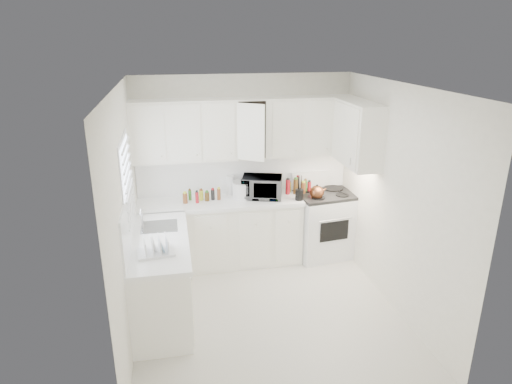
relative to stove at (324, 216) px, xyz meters
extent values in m
plane|color=silver|center=(-1.11, -1.28, -0.61)|extent=(3.20, 3.20, 0.00)
plane|color=white|center=(-1.11, -1.28, 1.99)|extent=(3.20, 3.20, 0.00)
plane|color=white|center=(-1.11, 0.32, 0.69)|extent=(3.00, 0.00, 3.00)
plane|color=white|center=(-1.11, -2.88, 0.69)|extent=(3.00, 0.00, 3.00)
plane|color=white|center=(-2.61, -1.28, 0.69)|extent=(0.00, 3.20, 3.20)
plane|color=white|center=(0.39, -1.28, 0.69)|extent=(0.00, 3.20, 3.20)
cube|color=white|center=(-1.50, 0.01, 0.31)|extent=(2.24, 0.64, 0.05)
cube|color=white|center=(-2.30, -1.08, 0.31)|extent=(0.64, 1.62, 0.05)
cube|color=white|center=(-1.11, 0.31, 0.61)|extent=(2.98, 0.02, 0.55)
cube|color=white|center=(-2.60, -1.08, 0.61)|extent=(0.02, 1.60, 0.55)
imported|color=gray|center=(-0.91, 0.03, 0.52)|extent=(0.60, 0.44, 0.37)
cylinder|color=white|center=(-1.32, 0.24, 0.47)|extent=(0.12, 0.12, 0.27)
cylinder|color=brown|center=(-1.96, 0.14, 0.40)|extent=(0.06, 0.06, 0.13)
cylinder|color=#397928|center=(-1.89, 0.05, 0.40)|extent=(0.06, 0.06, 0.13)
cylinder|color=red|center=(-1.81, 0.14, 0.40)|extent=(0.06, 0.06, 0.13)
cylinder|color=#E9F539|center=(-1.74, 0.05, 0.40)|extent=(0.06, 0.06, 0.13)
cylinder|color=brown|center=(-1.66, 0.14, 0.40)|extent=(0.06, 0.06, 0.13)
cylinder|color=black|center=(-1.59, 0.05, 0.40)|extent=(0.06, 0.06, 0.13)
cylinder|color=brown|center=(-1.51, 0.14, 0.40)|extent=(0.06, 0.06, 0.13)
cylinder|color=red|center=(-0.53, 0.18, 0.43)|extent=(0.06, 0.06, 0.19)
cylinder|color=#E9F539|center=(-0.48, 0.12, 0.43)|extent=(0.06, 0.06, 0.19)
cylinder|color=brown|center=(-0.42, 0.18, 0.43)|extent=(0.06, 0.06, 0.19)
cylinder|color=black|center=(-0.37, 0.12, 0.43)|extent=(0.06, 0.06, 0.19)
cylinder|color=brown|center=(-0.31, 0.18, 0.43)|extent=(0.06, 0.06, 0.19)
cylinder|color=#397928|center=(-0.26, 0.12, 0.43)|extent=(0.06, 0.06, 0.19)
cylinder|color=red|center=(-0.20, 0.18, 0.43)|extent=(0.06, 0.06, 0.19)
camera|label=1|loc=(-2.11, -5.71, 2.47)|focal=31.52mm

